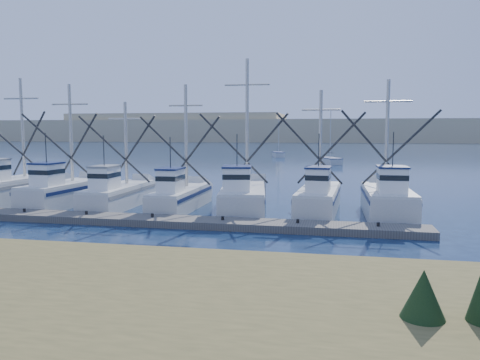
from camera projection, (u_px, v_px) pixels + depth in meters
The scene contains 6 objects.
ground at pixel (255, 260), 18.66m from camera, with size 500.00×500.00×0.00m, color #0C1B35.
floating_dock at pixel (152, 221), 25.80m from camera, with size 29.42×1.96×0.39m, color #5D5953.
dune_ridge at pixel (325, 131), 223.15m from camera, with size 360.00×60.00×10.00m, color tan.
trawler_fleet at pixel (182, 195), 30.48m from camera, with size 28.29×8.34×9.82m.
sailboat_near at pixel (330, 161), 72.12m from camera, with size 3.84×5.82×8.10m.
sailboat_far at pixel (278, 154), 91.35m from camera, with size 3.09×5.69×8.10m.
Camera 1 is at (2.86, -18.00, 5.15)m, focal length 35.00 mm.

